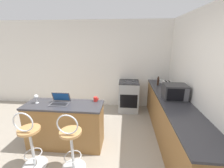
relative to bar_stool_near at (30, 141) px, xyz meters
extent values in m
cube|color=silver|center=(0.78, 2.61, 0.81)|extent=(12.00, 0.06, 2.60)
cube|color=olive|center=(0.34, 0.59, -0.07)|extent=(1.45, 0.52, 0.85)
cube|color=#333338|center=(0.34, 0.59, 0.37)|extent=(1.48, 0.55, 0.03)
cube|color=olive|center=(2.48, 0.99, -0.07)|extent=(0.57, 3.18, 0.85)
cube|color=#333338|center=(2.48, 0.99, 0.37)|extent=(0.60, 3.21, 0.03)
cylinder|color=silver|center=(0.00, 0.02, -0.49)|extent=(0.40, 0.40, 0.02)
cylinder|color=silver|center=(0.00, 0.02, -0.15)|extent=(0.04, 0.04, 0.67)
torus|color=silver|center=(0.00, 0.02, -0.25)|extent=(0.28, 0.28, 0.02)
cylinder|color=#B7844C|center=(0.00, 0.02, 0.20)|extent=(0.34, 0.34, 0.04)
torus|color=silver|center=(0.00, -0.08, 0.39)|extent=(0.32, 0.02, 0.32)
cylinder|color=silver|center=(0.67, 0.02, -0.49)|extent=(0.40, 0.40, 0.02)
cylinder|color=silver|center=(0.67, 0.02, -0.15)|extent=(0.04, 0.04, 0.67)
torus|color=silver|center=(0.67, 0.02, -0.25)|extent=(0.28, 0.28, 0.02)
cylinder|color=#B7844C|center=(0.67, 0.02, 0.20)|extent=(0.34, 0.34, 0.04)
torus|color=silver|center=(0.67, -0.08, 0.39)|extent=(0.32, 0.02, 0.32)
cube|color=#47474C|center=(0.27, 0.57, 0.40)|extent=(0.35, 0.21, 0.01)
cube|color=black|center=(0.27, 0.56, 0.40)|extent=(0.30, 0.11, 0.00)
cube|color=#47474C|center=(0.27, 0.69, 0.50)|extent=(0.35, 0.07, 0.19)
cube|color=#19478C|center=(0.27, 0.68, 0.50)|extent=(0.31, 0.06, 0.16)
cube|color=#2D2D30|center=(2.49, 1.05, 0.54)|extent=(0.45, 0.35, 0.31)
cube|color=black|center=(2.45, 0.87, 0.54)|extent=(0.31, 0.01, 0.24)
cube|color=#4C4C51|center=(2.65, 0.87, 0.54)|extent=(0.09, 0.01, 0.24)
cube|color=silver|center=(2.51, 1.72, 0.49)|extent=(0.18, 0.27, 0.19)
cube|color=black|center=(2.48, 1.72, 0.58)|extent=(0.04, 0.19, 0.00)
cube|color=black|center=(2.55, 1.72, 0.58)|extent=(0.04, 0.19, 0.00)
cube|color=black|center=(2.42, 1.72, 0.52)|extent=(0.02, 0.02, 0.02)
cube|color=#9EA3A8|center=(1.59, 2.27, -0.06)|extent=(0.57, 0.57, 0.87)
cube|color=black|center=(1.59, 1.98, -0.10)|extent=(0.48, 0.01, 0.39)
cube|color=black|center=(1.59, 2.27, 0.38)|extent=(0.57, 0.57, 0.02)
cylinder|color=black|center=(1.47, 2.16, 0.40)|extent=(0.11, 0.11, 0.01)
cylinder|color=black|center=(1.72, 2.16, 0.40)|extent=(0.11, 0.11, 0.01)
cylinder|color=black|center=(1.47, 2.39, 0.40)|extent=(0.11, 0.11, 0.01)
cylinder|color=black|center=(1.72, 2.39, 0.40)|extent=(0.11, 0.11, 0.01)
cylinder|color=silver|center=(-0.19, 0.60, 0.39)|extent=(0.06, 0.06, 0.00)
cylinder|color=silver|center=(-0.19, 0.60, 0.44)|extent=(0.01, 0.01, 0.09)
sphere|color=silver|center=(-0.19, 0.60, 0.52)|extent=(0.08, 0.08, 0.08)
cylinder|color=#331E14|center=(2.35, 2.02, 0.49)|extent=(0.05, 0.05, 0.20)
sphere|color=#331E14|center=(2.35, 2.02, 0.61)|extent=(0.04, 0.04, 0.04)
cylinder|color=white|center=(2.49, 2.26, 0.44)|extent=(0.09, 0.09, 0.09)
torus|color=white|center=(2.55, 2.26, 0.44)|extent=(0.01, 0.06, 0.06)
cylinder|color=red|center=(0.91, 0.79, 0.44)|extent=(0.08, 0.08, 0.09)
torus|color=red|center=(0.97, 0.79, 0.44)|extent=(0.01, 0.06, 0.06)
camera|label=1|loc=(1.49, -1.90, 1.56)|focal=24.00mm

